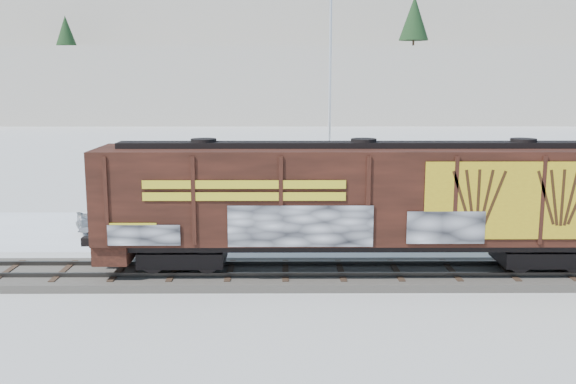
{
  "coord_description": "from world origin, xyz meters",
  "views": [
    {
      "loc": [
        -0.02,
        -22.3,
        7.1
      ],
      "look_at": [
        0.11,
        3.0,
        2.64
      ],
      "focal_mm": 40.0,
      "sensor_mm": 36.0,
      "label": 1
    }
  ],
  "objects_px": {
    "flagpole": "(332,121)",
    "car_dark": "(329,211)",
    "car_silver": "(120,216)",
    "car_white": "(202,222)",
    "hopper_railcar": "(363,198)"
  },
  "relations": [
    {
      "from": "car_silver",
      "to": "car_dark",
      "type": "height_order",
      "value": "car_dark"
    },
    {
      "from": "hopper_railcar",
      "to": "flagpole",
      "type": "xyz_separation_m",
      "value": [
        -0.26,
        12.07,
        1.93
      ]
    },
    {
      "from": "flagpole",
      "to": "car_white",
      "type": "distance_m",
      "value": 9.74
    },
    {
      "from": "car_dark",
      "to": "hopper_railcar",
      "type": "bearing_deg",
      "value": -153.71
    },
    {
      "from": "hopper_railcar",
      "to": "car_dark",
      "type": "distance_m",
      "value": 8.73
    },
    {
      "from": "hopper_railcar",
      "to": "car_white",
      "type": "distance_m",
      "value": 8.95
    },
    {
      "from": "car_silver",
      "to": "flagpole",
      "type": "bearing_deg",
      "value": -88.35
    },
    {
      "from": "car_dark",
      "to": "car_silver",
      "type": "bearing_deg",
      "value": 118.51
    },
    {
      "from": "flagpole",
      "to": "hopper_railcar",
      "type": "bearing_deg",
      "value": -88.76
    },
    {
      "from": "car_white",
      "to": "flagpole",
      "type": "bearing_deg",
      "value": -29.58
    },
    {
      "from": "hopper_railcar",
      "to": "flagpole",
      "type": "distance_m",
      "value": 12.23
    },
    {
      "from": "hopper_railcar",
      "to": "car_dark",
      "type": "relative_size",
      "value": 3.75
    },
    {
      "from": "hopper_railcar",
      "to": "flagpole",
      "type": "height_order",
      "value": "flagpole"
    },
    {
      "from": "flagpole",
      "to": "car_dark",
      "type": "distance_m",
      "value": 5.52
    },
    {
      "from": "car_dark",
      "to": "flagpole",
      "type": "bearing_deg",
      "value": 17.41
    }
  ]
}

